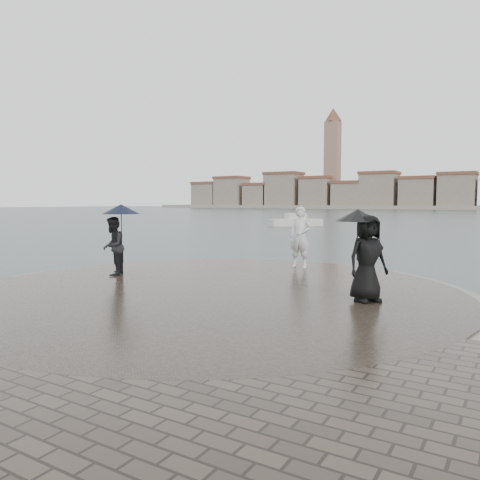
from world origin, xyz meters
The scene contains 7 objects.
ground centered at (0.00, 0.00, 0.00)m, with size 400.00×400.00×0.00m, color #2B3835.
kerb_ring centered at (0.00, 3.50, 0.16)m, with size 12.50×12.50×0.32m, color gray.
quay_tip centered at (0.00, 3.50, 0.18)m, with size 11.90×11.90×0.36m, color #2D261E.
statue centered at (0.35, 7.95, 1.34)m, with size 0.71×0.47×1.96m, color silver.
visitor_left centered at (-3.51, 3.71, 1.49)m, with size 1.27×1.15×2.04m.
visitor_right centered at (3.62, 3.94, 1.46)m, with size 1.24×1.12×1.95m.
far_skyline centered at (-6.29, 160.71, 5.61)m, with size 260.00×20.00×37.00m.
Camera 1 is at (6.43, -5.82, 2.46)m, focal length 35.00 mm.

